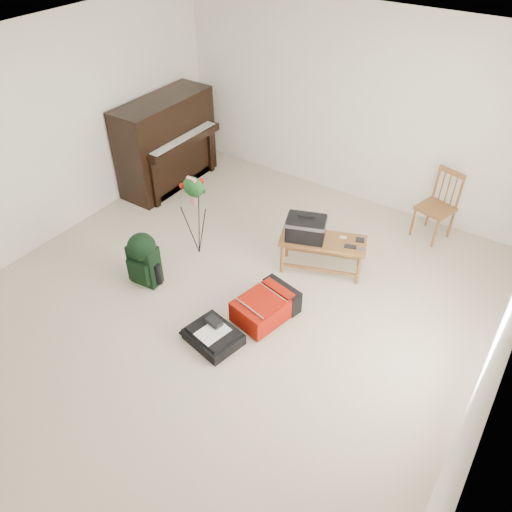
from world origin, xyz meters
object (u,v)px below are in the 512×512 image
Objects in this scene: bench at (312,229)px; green_backpack at (143,257)px; piano at (167,144)px; black_duffel at (213,336)px; red_suitcase at (268,304)px; dining_chair at (437,206)px; flower_stand at (196,217)px.

bench is 1.60× the size of green_backpack.
piano is 3.23m from black_duffel.
black_duffel is at bearing -99.16° from red_suitcase.
dining_chair reaches higher than red_suitcase.
flower_stand reaches higher than green_backpack.
green_backpack is 0.60× the size of flower_stand.
flower_stand is at bearing 146.35° from black_duffel.
dining_chair is (3.58, 0.83, -0.17)m from piano.
dining_chair reaches higher than bench.
black_duffel is 0.55× the size of flower_stand.
flower_stand is (-1.25, 0.41, 0.37)m from red_suitcase.
flower_stand is (1.39, -1.07, -0.08)m from piano.
red_suitcase is (2.64, -1.49, -0.46)m from piano.
piano is at bearing -149.72° from dining_chair.
black_duffel is at bearing -94.67° from dining_chair.
bench is 0.97× the size of flower_stand.
bench is 1.77× the size of black_duffel.
piano is at bearing 148.18° from flower_stand.
dining_chair is at bearing 43.37° from green_backpack.
flower_stand reaches higher than black_duffel.
green_backpack is (-1.38, -1.26, -0.17)m from bench.
flower_stand is at bearing 173.96° from red_suitcase.
bench is at bearing 93.86° from black_duffel.
red_suitcase is at bearing -108.89° from bench.
green_backpack is (-1.17, 0.29, 0.27)m from black_duffel.
red_suitcase is 1.12× the size of green_backpack.
piano is 3.07m from red_suitcase.
black_duffel is 1.51m from flower_stand.
bench is 1.88m from green_backpack.
black_duffel is 1.23m from green_backpack.
green_backpack is (1.24, -1.81, -0.25)m from piano.
red_suitcase is at bearing -29.39° from piano.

